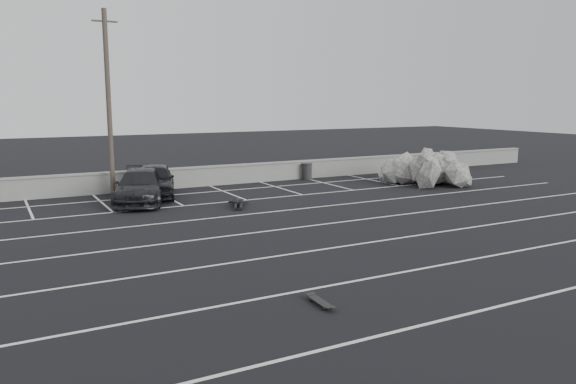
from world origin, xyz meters
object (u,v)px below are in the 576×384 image
car_right (140,186)px  trash_bin (307,171)px  person (238,200)px  car_left (154,180)px  riprap_pile (426,173)px  skateboard (320,302)px  utility_pole (109,103)px

car_right → trash_bin: bearing=34.7°
car_right → person: (3.56, -2.82, -0.50)m
car_left → riprap_pile: (14.30, -2.98, -0.21)m
skateboard → utility_pole: bearing=96.6°
riprap_pile → utility_pole: bearing=165.3°
car_right → person: size_ratio=2.03×
riprap_pile → skateboard: 19.77m
utility_pole → trash_bin: 11.73m
utility_pole → person: (4.28, -5.29, -4.18)m
car_left → car_right: size_ratio=0.91×
car_right → riprap_pile: (15.27, -1.74, -0.16)m
car_right → person: bearing=-19.0°
person → skateboard: 12.36m
car_right → trash_bin: car_right is taller
utility_pole → riprap_pile: bearing=-14.7°
car_left → car_right: car_left is taller
riprap_pile → person: size_ratio=2.19×
person → skateboard: size_ratio=2.89×
utility_pole → trash_bin: utility_pole is taller
car_right → trash_bin: size_ratio=5.43×
trash_bin → riprap_pile: 6.73m
person → trash_bin: bearing=64.0°
person → skateboard: (-3.15, -11.95, -0.15)m
car_left → riprap_pile: riprap_pile is taller
utility_pole → car_right: bearing=-73.7°
riprap_pile → skateboard: size_ratio=6.33×
trash_bin → person: 8.81m
car_left → car_right: 1.57m
car_left → trash_bin: bearing=26.1°
car_right → utility_pole: size_ratio=0.58×
utility_pole → skateboard: utility_pole is taller
car_left → person: (2.59, -4.06, -0.55)m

